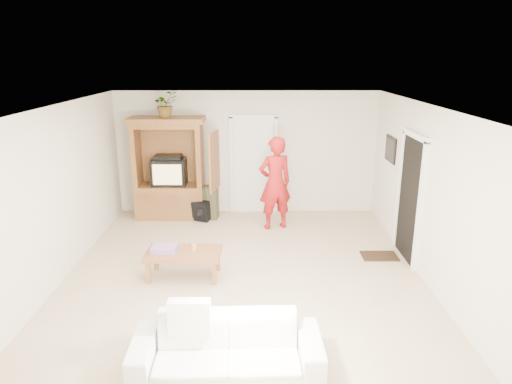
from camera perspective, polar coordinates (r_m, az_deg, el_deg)
floor at (r=7.30m, az=-1.54°, el=-10.05°), size 6.00×6.00×0.00m
ceiling at (r=6.56m, az=-1.72°, el=10.69°), size 6.00×6.00×0.00m
wall_back at (r=9.73m, az=-1.19°, el=4.90°), size 5.50×0.00×5.50m
wall_front at (r=4.04m, az=-2.69°, el=-12.69°), size 5.50×0.00×5.50m
wall_left at (r=7.42m, az=-23.38°, el=-0.24°), size 0.00×6.00×6.00m
wall_right at (r=7.28m, az=20.55°, el=-0.21°), size 0.00×6.00×6.00m
armoire at (r=9.64m, az=-10.62°, el=2.13°), size 1.82×1.14×2.10m
door_back at (r=9.76m, az=-0.30°, el=3.26°), size 0.85×0.05×2.04m
doorway_right at (r=7.89m, az=18.70°, el=-0.89°), size 0.05×0.90×2.04m
framed_picture at (r=8.96m, az=16.48°, el=5.16°), size 0.03×0.60×0.48m
doormat at (r=8.12m, az=15.17°, el=-7.72°), size 0.60×0.40×0.02m
plant at (r=9.37m, az=-11.28°, el=10.70°), size 0.62×0.61×0.52m
man at (r=8.83m, az=2.39°, el=1.11°), size 0.77×0.63×1.83m
sofa at (r=5.14m, az=-3.65°, el=-18.92°), size 2.04×0.84×0.59m
coffee_table at (r=7.11m, az=-9.04°, el=-7.74°), size 1.16×0.66×0.42m
towel at (r=7.12m, az=-11.39°, el=-6.99°), size 0.39×0.29×0.08m
candle at (r=7.09m, az=-7.77°, el=-6.82°), size 0.08×0.08×0.10m
backpack_black at (r=9.46m, az=-6.86°, el=-2.43°), size 0.38×0.31×0.41m
backpack_olive at (r=9.56m, az=-5.90°, el=-1.31°), size 0.40×0.32×0.69m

